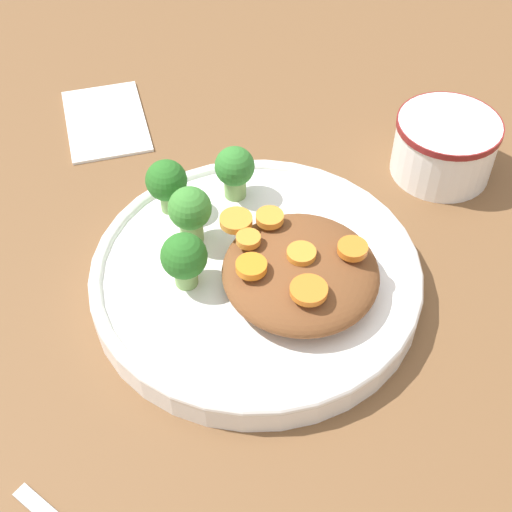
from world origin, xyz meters
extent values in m
plane|color=brown|center=(0.00, 0.00, 0.00)|extent=(4.00, 4.00, 0.00)
cylinder|color=white|center=(0.00, 0.00, 0.01)|extent=(0.26, 0.26, 0.02)
torus|color=white|center=(0.00, 0.00, 0.02)|extent=(0.26, 0.26, 0.01)
cylinder|color=white|center=(0.12, -0.19, 0.03)|extent=(0.09, 0.09, 0.06)
cylinder|color=maroon|center=(0.12, -0.19, 0.05)|extent=(0.09, 0.09, 0.01)
cylinder|color=white|center=(0.12, -0.19, 0.05)|extent=(0.07, 0.07, 0.01)
ellipsoid|color=brown|center=(-0.02, -0.03, 0.04)|extent=(0.12, 0.12, 0.03)
cylinder|color=#7FA85B|center=(0.04, 0.05, 0.03)|extent=(0.02, 0.02, 0.03)
sphere|color=#3D8433|center=(0.04, 0.05, 0.06)|extent=(0.03, 0.03, 0.03)
cylinder|color=#7FA85B|center=(0.09, 0.01, 0.03)|extent=(0.02, 0.02, 0.02)
sphere|color=#337A2D|center=(0.09, 0.01, 0.05)|extent=(0.03, 0.03, 0.03)
cylinder|color=#7FA85B|center=(-0.01, 0.05, 0.03)|extent=(0.02, 0.02, 0.02)
sphere|color=#286B23|center=(-0.01, 0.05, 0.05)|extent=(0.04, 0.04, 0.04)
cylinder|color=#7FA85B|center=(0.08, 0.06, 0.03)|extent=(0.01, 0.01, 0.02)
sphere|color=#286B23|center=(0.08, 0.06, 0.05)|extent=(0.03, 0.03, 0.03)
cylinder|color=orange|center=(-0.02, -0.03, 0.06)|extent=(0.02, 0.02, 0.01)
cylinder|color=orange|center=(-0.02, -0.07, 0.06)|extent=(0.02, 0.02, 0.01)
cylinder|color=orange|center=(-0.05, -0.03, 0.06)|extent=(0.03, 0.03, 0.01)
cylinder|color=orange|center=(0.02, 0.01, 0.06)|extent=(0.03, 0.03, 0.01)
cylinder|color=orange|center=(0.00, 0.01, 0.06)|extent=(0.02, 0.02, 0.01)
cylinder|color=orange|center=(0.02, -0.01, 0.06)|extent=(0.02, 0.02, 0.01)
cylinder|color=orange|center=(-0.03, 0.01, 0.06)|extent=(0.02, 0.02, 0.01)
cube|color=white|center=(0.24, 0.12, 0.00)|extent=(0.13, 0.09, 0.01)
camera|label=1|loc=(-0.36, 0.05, 0.44)|focal=50.00mm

